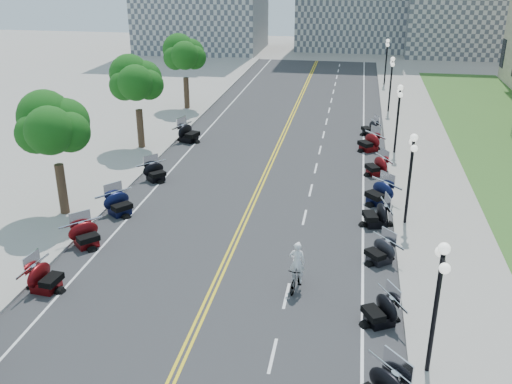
{
  "coord_description": "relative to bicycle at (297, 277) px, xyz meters",
  "views": [
    {
      "loc": [
        5.52,
        -24.64,
        13.42
      ],
      "look_at": [
        0.75,
        2.41,
        2.0
      ],
      "focal_mm": 40.0,
      "sensor_mm": 36.0,
      "label": 1
    }
  ],
  "objects": [
    {
      "name": "motorcycle_n_9",
      "position": [
        3.2,
        19.84,
        0.16
      ],
      "size": [
        2.88,
        2.88,
        1.44
      ],
      "primitive_type": null,
      "rotation": [
        0.0,
        0.0,
        -0.92
      ],
      "color": "#590A0C",
      "rests_on": "road"
    },
    {
      "name": "edge_line_south",
      "position": [
        -9.94,
        13.34,
        -0.55
      ],
      "size": [
        0.12,
        90.0,
        0.0
      ],
      "primitive_type": "cube",
      "color": "white",
      "rests_on": "road"
    },
    {
      "name": "motorcycle_s_9",
      "position": [
        -10.57,
        19.68,
        0.2
      ],
      "size": [
        2.76,
        2.76,
        1.52
      ],
      "primitive_type": null,
      "rotation": [
        0.0,
        0.0,
        1.24
      ],
      "color": "black",
      "rests_on": "road"
    },
    {
      "name": "sidewalk_south",
      "position": [
        -14.04,
        13.34,
        -0.48
      ],
      "size": [
        5.0,
        90.0,
        0.15
      ],
      "primitive_type": "cube",
      "color": "#9E9991",
      "rests_on": "ground"
    },
    {
      "name": "centerline_yellow_b",
      "position": [
        -3.42,
        13.34,
        -0.55
      ],
      "size": [
        0.12,
        90.0,
        0.0
      ],
      "primitive_type": "cube",
      "color": "yellow",
      "rests_on": "road"
    },
    {
      "name": "bicycle",
      "position": [
        0.0,
        0.0,
        0.0
      ],
      "size": [
        0.82,
        1.92,
        1.12
      ],
      "primitive_type": "imported",
      "rotation": [
        0.0,
        0.0,
        -0.16
      ],
      "color": "#A51414",
      "rests_on": "road"
    },
    {
      "name": "lane_dash_9",
      "position": [
        -0.34,
        15.34,
        -0.55
      ],
      "size": [
        0.12,
        2.0,
        0.0
      ],
      "primitive_type": "cube",
      "color": "white",
      "rests_on": "road"
    },
    {
      "name": "lane_dash_14",
      "position": [
        -0.34,
        35.34,
        -0.55
      ],
      "size": [
        0.12,
        2.0,
        0.0
      ],
      "primitive_type": "cube",
      "color": "white",
      "rests_on": "road"
    },
    {
      "name": "lane_dash_11",
      "position": [
        -0.34,
        23.34,
        -0.55
      ],
      "size": [
        0.12,
        2.0,
        0.0
      ],
      "primitive_type": "cube",
      "color": "white",
      "rests_on": "road"
    },
    {
      "name": "street_lamp_4",
      "position": [
        5.06,
        31.34,
        2.04
      ],
      "size": [
        0.5,
        1.2,
        4.9
      ],
      "primitive_type": null,
      "color": "black",
      "rests_on": "sidewalk_north"
    },
    {
      "name": "lane_dash_10",
      "position": [
        -0.34,
        19.34,
        -0.55
      ],
      "size": [
        0.12,
        2.0,
        0.0
      ],
      "primitive_type": "cube",
      "color": "white",
      "rests_on": "road"
    },
    {
      "name": "street_lamp_5",
      "position": [
        5.06,
        43.34,
        2.04
      ],
      "size": [
        0.5,
        1.2,
        4.9
      ],
      "primitive_type": null,
      "color": "black",
      "rests_on": "sidewalk_north"
    },
    {
      "name": "lane_dash_18",
      "position": [
        -0.34,
        51.34,
        -0.55
      ],
      "size": [
        0.12,
        2.0,
        0.0
      ],
      "primitive_type": "cube",
      "color": "white",
      "rests_on": "road"
    },
    {
      "name": "tree_4",
      "position": [
        -13.54,
        29.34,
        4.19
      ],
      "size": [
        4.8,
        4.8,
        9.2
      ],
      "primitive_type": null,
      "color": "#235619",
      "rests_on": "sidewalk_south"
    },
    {
      "name": "lane_dash_5",
      "position": [
        -0.34,
        -0.66,
        -0.55
      ],
      "size": [
        0.12,
        2.0,
        0.0
      ],
      "primitive_type": "cube",
      "color": "white",
      "rests_on": "road"
    },
    {
      "name": "cyclist_rider",
      "position": [
        0.0,
        -0.0,
        1.5
      ],
      "size": [
        0.69,
        0.45,
        1.89
      ],
      "primitive_type": "imported",
      "rotation": [
        0.0,
        0.0,
        3.14
      ],
      "color": "white",
      "rests_on": "bicycle"
    },
    {
      "name": "street_lamp_3",
      "position": [
        5.06,
        19.34,
        2.04
      ],
      "size": [
        0.5,
        1.2,
        4.9
      ],
      "primitive_type": null,
      "color": "black",
      "rests_on": "sidewalk_north"
    },
    {
      "name": "ground",
      "position": [
        -3.54,
        3.34,
        -0.56
      ],
      "size": [
        160.0,
        160.0,
        0.0
      ],
      "primitive_type": "plane",
      "color": "gray"
    },
    {
      "name": "road",
      "position": [
        -3.54,
        13.34,
        -0.55
      ],
      "size": [
        16.0,
        90.0,
        0.01
      ],
      "primitive_type": "cube",
      "color": "#333335",
      "rests_on": "ground"
    },
    {
      "name": "lane_dash_4",
      "position": [
        -0.34,
        -4.66,
        -0.55
      ],
      "size": [
        0.12,
        2.0,
        0.0
      ],
      "primitive_type": "cube",
      "color": "white",
      "rests_on": "road"
    },
    {
      "name": "lane_dash_12",
      "position": [
        -0.34,
        27.34,
        -0.55
      ],
      "size": [
        0.12,
        2.0,
        0.0
      ],
      "primitive_type": "cube",
      "color": "white",
      "rests_on": "road"
    },
    {
      "name": "motorcycle_s_5",
      "position": [
        -10.74,
        2.11,
        0.12
      ],
      "size": [
        2.73,
        2.73,
        1.35
      ],
      "primitive_type": null,
      "rotation": [
        0.0,
        0.0,
        0.82
      ],
      "color": "#590A0C",
      "rests_on": "road"
    },
    {
      "name": "motorcycle_n_7",
      "position": [
        3.72,
        10.01,
        0.17
      ],
      "size": [
        2.93,
        2.93,
        1.45
      ],
      "primitive_type": null,
      "rotation": [
        0.0,
        0.0,
        -0.82
      ],
      "color": "black",
      "rests_on": "road"
    },
    {
      "name": "street_lamp_1",
      "position": [
        5.06,
        -4.66,
        2.04
      ],
      "size": [
        0.5,
        1.2,
        4.9
      ],
      "primitive_type": null,
      "color": "black",
      "rests_on": "sidewalk_north"
    },
    {
      "name": "centerline_yellow_a",
      "position": [
        -3.66,
        13.34,
        -0.55
      ],
      "size": [
        0.12,
        90.0,
        0.0
      ],
      "primitive_type": "cube",
      "color": "yellow",
      "rests_on": "road"
    },
    {
      "name": "motorcycle_n_5",
      "position": [
        3.6,
        2.99,
        0.07
      ],
      "size": [
        2.52,
        2.52,
        1.25
      ],
      "primitive_type": null,
      "rotation": [
        0.0,
        0.0,
        -0.87
      ],
      "color": "black",
      "rests_on": "road"
    },
    {
      "name": "motorcycle_s_7",
      "position": [
        -10.33,
        11.28,
        0.09
      ],
      "size": [
        2.6,
        2.6,
        1.29
      ],
      "primitive_type": null,
      "rotation": [
        0.0,
        0.0,
        0.82
      ],
      "color": "black",
      "rests_on": "road"
    },
    {
      "name": "lane_dash_7",
      "position": [
        -0.34,
        7.34,
        -0.55
      ],
      "size": [
        0.12,
        2.0,
        0.0
      ],
      "primitive_type": "cube",
      "color": "white",
      "rests_on": "road"
    },
    {
      "name": "lane_dash_19",
      "position": [
        -0.34,
        55.34,
        -0.55
      ],
      "size": [
        0.12,
        2.0,
        0.0
      ],
      "primitive_type": "cube",
      "color": "white",
      "rests_on": "road"
    },
    {
      "name": "tree_2",
      "position": [
        -13.54,
        5.34,
        4.19
      ],
      "size": [
        4.8,
        4.8,
        9.2
      ],
      "primitive_type": null,
      "color": "#235619",
      "rests_on": "sidewalk_south"
    },
    {
      "name": "motorcycle_n_10",
      "position": [
        3.32,
        23.9,
        0.08
      ],
      "size": [
        2.38,
        2.38,
        1.28
      ],
      "primitive_type": null,
      "rotation": [
        0.0,
        0.0,
        -1.19
      ],
      "color": "black",
      "rests_on": "road"
    },
    {
      "name": "edge_line_north",
      "position": [
        2.86,
        13.34,
        -0.55
      ],
      "size": [
        0.12,
        90.0,
        0.0
      ],
      "primitive_type": "cube",
      "color": "white",
      "rests_on": "road"
    },
    {
      "name": "lane_dash_15",
      "position": [
        -0.34,
        39.34,
        -0.55
      ],
      "size": [
        0.12,
        2.0,
        0.0
      ],
      "primitive_type": "cube",
      "color": "white",
      "rests_on": "road"
    },
    {
      "name": "tree_3",
      "position": [
        -13.54,
        17.34,
        4.19
      ],
      "size": [
        4.8,
        4.8,
        9.2
      ],
      "primitive_type": null,
      "color": "#235619",
      "rests_on": "sidewalk_south"
    },
    {
      "name": "street_lamp_2",
      "position": [
        5.06,
        7.34,
        2.04
      ],
      "size": [
        0.5,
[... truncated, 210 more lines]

